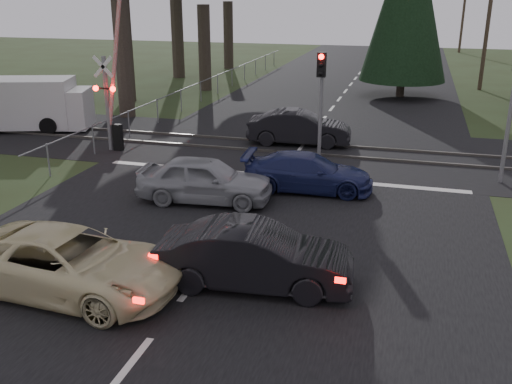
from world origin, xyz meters
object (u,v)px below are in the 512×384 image
(crossing_signal, at_px, (112,101))
(silver_car, at_px, (205,180))
(dark_hatchback, at_px, (255,257))
(utility_pole_mid, at_px, (489,15))
(traffic_signal_center, at_px, (321,87))
(white_van, at_px, (25,104))
(dark_car_far, at_px, (299,128))
(blue_sedan, at_px, (308,172))
(cream_coupe, at_px, (69,263))
(utility_pole_far, at_px, (464,6))

(crossing_signal, height_order, silver_car, crossing_signal)
(crossing_signal, distance_m, dark_hatchback, 12.87)
(utility_pole_mid, xyz_separation_m, dark_hatchback, (-7.15, -29.68, -4.01))
(traffic_signal_center, relative_size, white_van, 0.63)
(dark_hatchback, bearing_deg, dark_car_far, 1.62)
(traffic_signal_center, distance_m, dark_car_far, 3.22)
(utility_pole_mid, distance_m, blue_sedan, 24.46)
(dark_car_far, distance_m, white_van, 12.99)
(dark_hatchback, bearing_deg, utility_pole_mid, -18.99)
(cream_coupe, xyz_separation_m, blue_sedan, (3.72, 8.00, -0.08))
(crossing_signal, xyz_separation_m, utility_pole_mid, (15.77, 20.21, 2.67))
(utility_pole_mid, bearing_deg, white_van, -140.37)
(traffic_signal_center, distance_m, utility_pole_mid, 20.82)
(cream_coupe, height_order, white_van, white_van)
(dark_hatchback, relative_size, white_van, 0.67)
(white_van, bearing_deg, utility_pole_far, 45.33)
(crossing_signal, xyz_separation_m, traffic_signal_center, (8.27, 0.89, 0.75))
(dark_hatchback, bearing_deg, cream_coupe, 103.81)
(utility_pole_far, xyz_separation_m, blue_sedan, (-7.23, -48.00, -4.11))
(blue_sedan, bearing_deg, utility_pole_far, -12.70)
(cream_coupe, distance_m, dark_car_far, 13.99)
(utility_pole_far, xyz_separation_m, dark_car_far, (-8.70, -42.19, -4.01))
(dark_hatchback, relative_size, silver_car, 1.03)
(utility_pole_far, height_order, blue_sedan, utility_pole_far)
(dark_hatchback, height_order, dark_car_far, dark_car_far)
(silver_car, bearing_deg, crossing_signal, 45.63)
(silver_car, bearing_deg, dark_hatchback, -153.16)
(silver_car, xyz_separation_m, white_van, (-11.56, 6.95, 0.50))
(dark_car_far, relative_size, white_van, 0.67)
(cream_coupe, bearing_deg, crossing_signal, 27.47)
(traffic_signal_center, xyz_separation_m, silver_car, (-2.60, -5.57, -2.09))
(crossing_signal, relative_size, utility_pole_mid, 0.77)
(crossing_signal, xyz_separation_m, utility_pole_far, (15.77, 45.21, 2.67))
(cream_coupe, xyz_separation_m, dark_hatchback, (3.80, 1.33, 0.02))
(crossing_signal, distance_m, traffic_signal_center, 8.36)
(utility_pole_far, relative_size, cream_coupe, 1.80)
(utility_pole_mid, bearing_deg, utility_pole_far, 90.00)
(utility_pole_far, distance_m, silver_car, 51.07)
(silver_car, height_order, dark_car_far, dark_car_far)
(dark_car_far, bearing_deg, crossing_signal, 108.03)
(cream_coupe, height_order, blue_sedan, cream_coupe)
(blue_sedan, distance_m, white_van, 15.30)
(crossing_signal, bearing_deg, utility_pole_mid, 52.03)
(cream_coupe, bearing_deg, white_van, 42.73)
(dark_hatchback, bearing_deg, white_van, 45.59)
(silver_car, xyz_separation_m, dark_car_far, (1.40, 7.70, 0.01))
(utility_pole_far, height_order, white_van, utility_pole_far)
(traffic_signal_center, relative_size, utility_pole_mid, 0.46)
(crossing_signal, bearing_deg, blue_sedan, -18.07)
(crossing_signal, bearing_deg, cream_coupe, -65.91)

